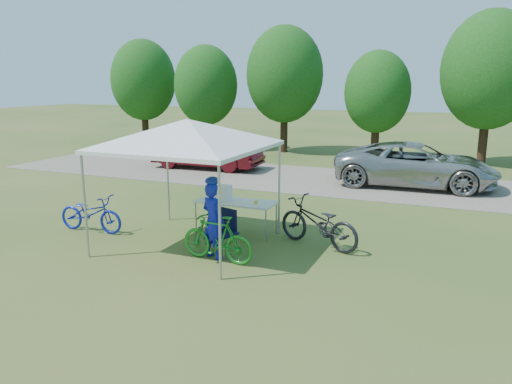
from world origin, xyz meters
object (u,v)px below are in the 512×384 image
Objects in this scene: bike_blue at (91,213)px; bike_green at (217,238)px; folding_table at (236,203)px; minivan at (415,165)px; sedan at (206,150)px; cooler at (221,192)px; folding_chair at (226,227)px; cyclist at (213,221)px; bike_dark at (318,223)px.

bike_blue is 1.08× the size of bike_green.
minivan is at bearing 64.90° from folding_table.
folding_table is 1.92m from bike_green.
cooler is at bearing -152.05° from sedan.
minivan is (6.51, 8.30, 0.30)m from bike_blue.
sedan is at bearing 122.92° from folding_table.
minivan is at bearing 88.38° from folding_chair.
cyclist is 9.26m from minivan.
cyclist is 0.78× the size of bike_dark.
sedan is at bearing 120.75° from cooler.
bike_green is 9.36m from minivan.
folding_table is 0.41× the size of sedan.
folding_chair is at bearing -152.06° from sedan.
folding_chair is at bearing -59.34° from cooler.
folding_table is 3.95× the size of cooler.
cooler reaches higher than folding_table.
bike_dark is (1.65, 1.10, -0.02)m from folding_chair.
bike_green is 0.30× the size of minivan.
bike_dark is 10.24m from sedan.
minivan is (3.31, 7.06, 0.02)m from folding_table.
cyclist is 0.91× the size of bike_blue.
sedan is (-5.10, 9.10, -0.01)m from cyclist.
cyclist is at bearing -99.54° from bike_blue.
bike_green is (0.16, -0.16, -0.30)m from cyclist.
folding_chair is at bearing -36.28° from bike_dark.
cooler is 0.30× the size of bike_green.
folding_chair is 0.59× the size of cyclist.
bike_blue is at bearing -158.81° from folding_table.
folding_table is 8.83m from sedan.
bike_dark reaches higher than bike_blue.
bike_green is at bearing 157.11° from cyclist.
cooler is at bearing -180.00° from folding_table.
folding_table is 2.04× the size of folding_chair.
bike_dark is at bearing -140.89° from sedan.
bike_blue is at bearing -156.17° from cooler.
sedan is at bearing -145.51° from bike_green.
minivan is (2.93, 8.37, 0.21)m from folding_chair.
cyclist reaches higher than minivan.
bike_blue is at bearing -172.30° from sedan.
minivan is (1.27, 7.27, 0.23)m from bike_dark.
minivan is at bearing -88.22° from cyclist.
bike_blue is 0.85× the size of bike_dark.
cyclist reaches higher than bike_green.
cooler is at bearing 138.31° from folding_chair.
cyclist is at bearing -67.85° from cooler.
folding_chair is at bearing -93.22° from bike_blue.
cyclist is 0.34× the size of sedan.
cooler is 3.11m from bike_blue.
folding_table is 1.37m from folding_chair.
cooler is 1.83m from cyclist.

